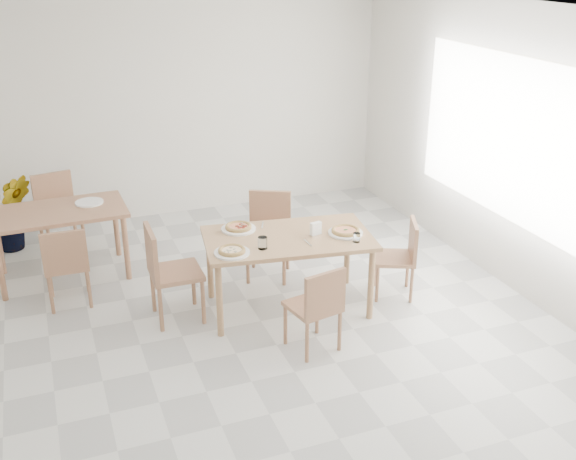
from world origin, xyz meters
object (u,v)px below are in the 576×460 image
object	(u,v)px
chair_back_s	(66,261)
plate_mushroom	(232,253)
pizza_margherita	(346,231)
chair_back_n	(57,207)
pizza_mushroom	(232,250)
napkin_holder	(316,229)
chair_south	(318,304)
chair_north	(269,228)
plate_empty	(89,202)
main_table	(288,244)
plate_pepperoni	(238,229)
tumbler_a	(263,243)
plate_margherita	(345,233)
potted_plant	(12,212)
tumbler_b	(357,237)
second_table	(58,219)
chair_east	(402,253)
chair_west	(166,267)
pizza_pepperoni	(238,227)

from	to	relation	value
chair_back_s	plate_mushroom	bearing A→B (deg)	146.80
pizza_margherita	chair_back_n	distance (m)	3.42
pizza_mushroom	napkin_holder	size ratio (longest dim) A/B	2.35
chair_south	napkin_holder	world-z (taller)	napkin_holder
chair_north	napkin_holder	size ratio (longest dim) A/B	6.77
plate_mushroom	plate_empty	xyz separation A→B (m)	(-1.05, 1.74, 0.00)
main_table	chair_back_n	xyz separation A→B (m)	(-1.96, 2.20, -0.15)
main_table	chair_back_s	size ratio (longest dim) A/B	2.01
pizza_mushroom	plate_pepperoni	bearing A→B (deg)	66.86
main_table	tumbler_a	world-z (taller)	tumbler_a
plate_margherita	tumbler_a	bearing A→B (deg)	-177.09
plate_mushroom	plate_empty	size ratio (longest dim) A/B	1.09
plate_margherita	potted_plant	distance (m)	3.94
plate_pepperoni	plate_margherita	bearing A→B (deg)	-26.14
plate_margherita	plate_empty	size ratio (longest dim) A/B	1.12
plate_mushroom	tumbler_b	distance (m)	1.15
plate_mushroom	tumbler_a	distance (m)	0.29
plate_margherita	second_table	size ratio (longest dim) A/B	0.24
pizza_mushroom	tumbler_b	xyz separation A→B (m)	(1.14, -0.16, 0.01)
plate_pepperoni	plate_mushroom	bearing A→B (deg)	-113.14
plate_margherita	plate_empty	xyz separation A→B (m)	(-2.17, 1.70, 0.00)
chair_east	pizza_mushroom	xyz separation A→B (m)	(-1.74, -0.02, 0.33)
chair_west	pizza_pepperoni	world-z (taller)	chair_west
pizza_mushroom	pizza_pepperoni	world-z (taller)	same
main_table	pizza_pepperoni	size ratio (longest dim) A/B	5.49
tumbler_b	potted_plant	xyz separation A→B (m)	(-2.99, 2.76, -0.35)
chair_north	second_table	bearing A→B (deg)	-172.04
chair_back_n	chair_west	bearing A→B (deg)	-78.14
plate_margherita	plate_pepperoni	world-z (taller)	same
chair_back_s	plate_margherita	bearing A→B (deg)	161.66
plate_pepperoni	chair_back_n	bearing A→B (deg)	129.94
chair_north	potted_plant	size ratio (longest dim) A/B	1.00
chair_north	plate_mushroom	world-z (taller)	chair_north
napkin_holder	second_table	xyz separation A→B (m)	(-2.23, 1.54, -0.16)
chair_west	plate_empty	distance (m)	1.49
chair_south	chair_back_n	distance (m)	3.57
tumbler_a	chair_back_s	distance (m)	1.94
plate_empty	main_table	bearing A→B (deg)	-43.66
tumbler_a	napkin_holder	size ratio (longest dim) A/B	0.84
pizza_margherita	napkin_holder	world-z (taller)	napkin_holder
plate_pepperoni	pizza_margherita	distance (m)	1.02
plate_pepperoni	pizza_margherita	world-z (taller)	pizza_margherita
potted_plant	plate_pepperoni	bearing A→B (deg)	-45.49
plate_mushroom	plate_empty	bearing A→B (deg)	120.95
main_table	plate_mushroom	xyz separation A→B (m)	(-0.60, -0.18, 0.09)
pizza_pepperoni	napkin_holder	bearing A→B (deg)	-31.40
chair_north	pizza_pepperoni	world-z (taller)	chair_north
chair_back_n	pizza_pepperoni	bearing A→B (deg)	-60.83
chair_back_s	chair_north	bearing A→B (deg)	-178.38
potted_plant	tumbler_a	bearing A→B (deg)	-50.44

